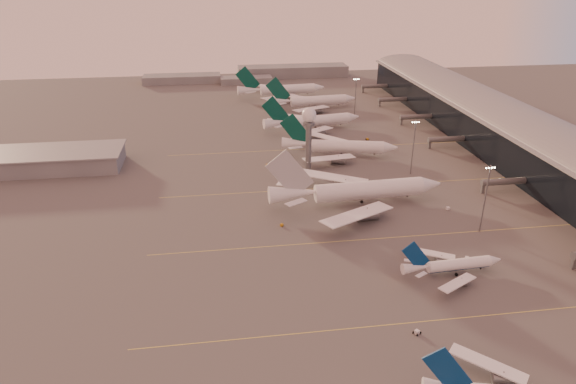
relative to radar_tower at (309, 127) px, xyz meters
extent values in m
plane|color=#4C4A4A|center=(-5.00, -120.00, -20.95)|extent=(700.00, 700.00, 0.00)
cube|color=#EDD953|center=(25.00, -110.00, -20.94)|extent=(180.00, 0.25, 0.02)
cube|color=#EDD953|center=(25.00, -65.00, -20.94)|extent=(180.00, 0.25, 0.02)
cube|color=#EDD953|center=(25.00, -20.00, -20.94)|extent=(180.00, 0.25, 0.02)
cube|color=#EDD953|center=(25.00, 30.00, -20.94)|extent=(180.00, 0.25, 0.02)
cube|color=black|center=(103.00, -10.00, -11.95)|extent=(36.00, 360.00, 18.00)
cylinder|color=gray|center=(103.00, -10.00, -2.95)|extent=(10.08, 360.00, 10.08)
cube|color=gray|center=(103.00, -10.00, -2.75)|extent=(40.00, 362.00, 0.80)
cube|color=slate|center=(67.00, -92.00, -18.75)|extent=(1.20, 1.20, 4.40)
cylinder|color=slate|center=(77.00, -34.00, -16.45)|extent=(22.00, 2.80, 2.80)
cube|color=slate|center=(67.00, -34.00, -18.75)|extent=(1.20, 1.20, 4.40)
cylinder|color=slate|center=(77.00, 22.00, -16.45)|extent=(22.00, 2.80, 2.80)
cube|color=slate|center=(67.00, 22.00, -18.75)|extent=(1.20, 1.20, 4.40)
cylinder|color=slate|center=(77.00, 64.00, -16.45)|extent=(22.00, 2.80, 2.80)
cube|color=slate|center=(67.00, 64.00, -18.75)|extent=(1.20, 1.20, 4.40)
cylinder|color=slate|center=(77.00, 106.00, -16.45)|extent=(22.00, 2.80, 2.80)
cube|color=slate|center=(67.00, 106.00, -18.75)|extent=(1.20, 1.20, 4.40)
cylinder|color=slate|center=(77.00, 146.00, -16.45)|extent=(22.00, 2.80, 2.80)
cube|color=slate|center=(67.00, 146.00, -18.75)|extent=(1.20, 1.20, 4.40)
cube|color=slate|center=(-125.00, 20.00, -16.95)|extent=(80.00, 25.00, 8.00)
cube|color=gray|center=(-125.00, 20.00, -12.75)|extent=(82.00, 27.00, 0.60)
cylinder|color=slate|center=(0.00, 0.00, -9.95)|extent=(2.60, 2.60, 22.00)
cylinder|color=slate|center=(0.00, 0.00, 1.55)|extent=(5.20, 5.20, 1.20)
sphere|color=white|center=(0.00, 0.00, 5.45)|extent=(6.40, 6.40, 6.40)
cylinder|color=slate|center=(0.00, 0.00, 9.15)|extent=(0.16, 0.16, 2.00)
cylinder|color=slate|center=(50.00, -65.00, -8.45)|extent=(0.56, 0.56, 25.00)
cube|color=slate|center=(50.00, -65.00, 3.55)|extent=(3.60, 0.25, 0.25)
sphere|color=#FFEABF|center=(48.50, -65.00, 3.15)|extent=(0.56, 0.56, 0.56)
sphere|color=#FFEABF|center=(49.50, -65.00, 3.15)|extent=(0.56, 0.56, 0.56)
sphere|color=#FFEABF|center=(50.50, -65.00, 3.15)|extent=(0.56, 0.56, 0.56)
sphere|color=#FFEABF|center=(51.50, -65.00, 3.15)|extent=(0.56, 0.56, 0.56)
cylinder|color=slate|center=(45.00, -10.00, -8.45)|extent=(0.56, 0.56, 25.00)
cube|color=slate|center=(45.00, -10.00, 3.55)|extent=(3.60, 0.25, 0.25)
sphere|color=#FFEABF|center=(43.50, -10.00, 3.15)|extent=(0.56, 0.56, 0.56)
sphere|color=#FFEABF|center=(44.50, -10.00, 3.15)|extent=(0.56, 0.56, 0.56)
sphere|color=#FFEABF|center=(45.50, -10.00, 3.15)|extent=(0.56, 0.56, 0.56)
sphere|color=#FFEABF|center=(46.50, -10.00, 3.15)|extent=(0.56, 0.56, 0.56)
cylinder|color=slate|center=(43.00, 80.00, -8.45)|extent=(0.56, 0.56, 25.00)
cube|color=slate|center=(43.00, 80.00, 3.55)|extent=(3.60, 0.25, 0.25)
sphere|color=#FFEABF|center=(41.50, 80.00, 3.15)|extent=(0.56, 0.56, 0.56)
sphere|color=#FFEABF|center=(42.50, 80.00, 3.15)|extent=(0.56, 0.56, 0.56)
sphere|color=#FFEABF|center=(43.50, 80.00, 3.15)|extent=(0.56, 0.56, 0.56)
sphere|color=#FFEABF|center=(44.50, 80.00, 3.15)|extent=(0.56, 0.56, 0.56)
cube|color=slate|center=(-65.00, 200.00, -17.95)|extent=(60.00, 18.00, 6.00)
cube|color=slate|center=(25.00, 210.00, -16.45)|extent=(90.00, 20.00, 9.00)
cube|color=slate|center=(-15.00, 190.00, -18.45)|extent=(40.00, 15.00, 5.00)
cube|color=white|center=(18.23, -130.33, -18.36)|extent=(15.37, 14.55, 1.27)
cylinder|color=slate|center=(20.45, -133.33, -20.20)|extent=(5.11, 3.70, 2.63)
cube|color=slate|center=(20.45, -133.33, -19.06)|extent=(0.38, 0.34, 1.62)
cube|color=navy|center=(4.58, -137.09, -12.14)|extent=(10.85, 3.14, 12.06)
cube|color=white|center=(6.25, -132.77, -17.04)|extent=(4.62, 4.30, 0.27)
cylinder|color=white|center=(30.51, -89.32, -18.17)|extent=(20.13, 4.44, 3.40)
cylinder|color=navy|center=(30.51, -89.32, -18.94)|extent=(19.69, 3.47, 2.45)
cone|color=white|center=(42.42, -88.69, -18.17)|extent=(4.04, 3.60, 3.40)
cone|color=white|center=(16.35, -90.06, -17.75)|extent=(8.55, 3.84, 3.40)
cube|color=white|center=(26.05, -97.93, -18.77)|extent=(14.12, 10.32, 1.07)
cylinder|color=slate|center=(28.37, -95.83, -20.32)|extent=(3.98, 2.41, 2.21)
cube|color=slate|center=(28.37, -95.83, -19.36)|extent=(0.28, 0.24, 1.36)
cube|color=white|center=(25.17, -81.21, -18.77)|extent=(14.52, 9.14, 1.07)
cylinder|color=slate|center=(27.71, -83.06, -20.32)|extent=(3.98, 2.41, 2.21)
cube|color=slate|center=(27.71, -83.06, -19.36)|extent=(0.28, 0.24, 1.36)
cube|color=navy|center=(15.93, -90.08, -13.54)|extent=(9.34, 0.80, 10.14)
cube|color=white|center=(16.58, -93.92, -17.66)|extent=(4.09, 3.14, 0.22)
cube|color=white|center=(16.17, -86.19, -17.66)|extent=(4.13, 2.85, 0.22)
cylinder|color=black|center=(38.09, -88.92, -20.50)|extent=(0.45, 0.45, 0.90)
cylinder|color=black|center=(28.80, -87.43, -20.46)|extent=(1.01, 0.50, 0.98)
cylinder|color=black|center=(29.00, -91.37, -20.46)|extent=(1.01, 0.50, 0.98)
cylinder|color=white|center=(17.38, -37.03, -16.29)|extent=(43.30, 8.80, 6.72)
cylinder|color=white|center=(17.38, -37.03, -17.80)|extent=(42.35, 6.88, 4.84)
cone|color=white|center=(43.02, -35.79, -16.29)|extent=(8.64, 7.12, 6.72)
cone|color=white|center=(-13.12, -38.51, -15.45)|extent=(18.35, 7.59, 6.72)
cube|color=white|center=(7.76, -55.41, -17.46)|extent=(30.19, 21.95, 2.00)
cylinder|color=slate|center=(12.76, -50.94, -20.19)|extent=(8.53, 4.77, 4.37)
cube|color=slate|center=(12.76, -50.94, -18.64)|extent=(0.34, 0.29, 2.69)
cube|color=white|center=(6.03, -19.67, -17.46)|extent=(30.99, 19.63, 2.00)
cylinder|color=slate|center=(11.43, -23.64, -20.19)|extent=(8.53, 4.77, 4.37)
cube|color=slate|center=(11.43, -23.64, -18.64)|extent=(0.34, 0.29, 2.69)
cube|color=#B1B4BA|center=(-14.02, -38.56, -7.50)|extent=(18.63, 1.28, 19.95)
cube|color=white|center=(-13.08, -46.85, -15.28)|extent=(8.80, 6.75, 0.27)
cube|color=white|center=(-13.88, -30.21, -15.28)|extent=(8.88, 6.15, 0.27)
cylinder|color=black|center=(33.71, -36.24, -20.41)|extent=(0.54, 0.54, 1.08)
cylinder|color=black|center=(13.80, -34.82, -20.35)|extent=(1.22, 0.60, 1.19)
cylinder|color=black|center=(14.03, -39.58, -20.35)|extent=(1.22, 0.60, 1.19)
cylinder|color=white|center=(22.50, 16.91, -16.97)|extent=(35.22, 13.52, 5.62)
cylinder|color=white|center=(22.50, 16.91, -18.24)|extent=(34.18, 11.83, 4.05)
cone|color=white|center=(42.75, 12.11, -16.97)|extent=(7.86, 7.03, 5.62)
cone|color=white|center=(-1.57, 22.62, -16.27)|extent=(15.52, 8.85, 5.62)
cube|color=white|center=(10.76, 4.62, -17.96)|extent=(25.97, 12.08, 1.66)
cylinder|color=slate|center=(15.71, 7.01, -20.27)|extent=(7.41, 5.11, 3.66)
cube|color=slate|center=(15.71, 7.01, -18.94)|extent=(0.34, 0.30, 2.25)
cube|color=white|center=(17.53, 33.16, -17.96)|extent=(22.88, 21.12, 1.66)
cylinder|color=slate|center=(20.88, 28.80, -20.27)|extent=(7.41, 5.11, 3.66)
cube|color=slate|center=(20.88, 28.80, -18.94)|extent=(0.34, 0.30, 2.25)
cube|color=#074035|center=(-2.28, 22.79, -9.56)|extent=(15.13, 3.90, 16.64)
cube|color=white|center=(-3.37, 16.11, -16.13)|extent=(7.14, 3.95, 0.24)
cube|color=white|center=(-0.25, 29.24, -16.13)|extent=(6.82, 6.24, 0.24)
cylinder|color=black|center=(35.39, 13.85, -20.46)|extent=(0.48, 0.48, 0.97)
cylinder|color=black|center=(20.26, 19.63, -20.42)|extent=(1.15, 0.72, 1.07)
cylinder|color=black|center=(19.28, 15.48, -20.42)|extent=(1.15, 0.72, 1.07)
cylinder|color=white|center=(17.65, 62.83, -16.91)|extent=(35.88, 11.80, 5.71)
cylinder|color=white|center=(17.65, 62.83, -18.20)|extent=(34.91, 10.10, 4.11)
cone|color=white|center=(38.47, 66.51, -16.91)|extent=(7.75, 6.82, 5.71)
cone|color=white|center=(-7.11, 58.44, -16.20)|extent=(15.63, 8.22, 5.71)
cube|color=white|center=(11.65, 46.63, -17.91)|extent=(23.93, 20.54, 1.69)
cylinder|color=slate|center=(15.31, 50.85, -20.26)|extent=(7.40, 4.85, 3.71)
cube|color=slate|center=(15.31, 50.85, -18.91)|extent=(0.33, 0.29, 2.29)
cube|color=white|center=(6.46, 75.98, -17.91)|extent=(26.31, 13.60, 1.69)
cylinder|color=slate|center=(11.34, 73.27, -20.26)|extent=(7.40, 4.85, 3.71)
cube|color=slate|center=(11.34, 73.27, -18.91)|extent=(0.33, 0.29, 2.29)
cube|color=#074035|center=(-7.84, 58.31, -9.37)|extent=(15.54, 3.08, 16.91)
cube|color=white|center=(-6.16, 51.65, -16.05)|extent=(7.06, 6.11, 0.25)
cube|color=white|center=(-8.55, 65.15, -16.05)|extent=(7.30, 4.36, 0.25)
cylinder|color=black|center=(30.91, 65.17, -20.46)|extent=(0.49, 0.49, 0.99)
cylinder|color=black|center=(14.46, 64.46, -20.41)|extent=(1.15, 0.67, 1.08)
cylinder|color=black|center=(15.21, 60.19, -20.41)|extent=(1.15, 0.67, 1.08)
cylinder|color=white|center=(26.14, 107.47, -16.80)|extent=(36.72, 8.74, 5.87)
cylinder|color=white|center=(26.14, 107.47, -18.12)|extent=(35.86, 7.05, 4.22)
cone|color=white|center=(47.77, 109.20, -16.80)|extent=(7.48, 6.41, 5.87)
cone|color=white|center=(0.41, 105.42, -16.07)|extent=(15.67, 7.06, 5.87)
cube|color=white|center=(18.42, 91.51, -17.83)|extent=(25.54, 19.37, 1.74)
cylinder|color=slate|center=(22.57, 95.47, -20.24)|extent=(7.32, 4.36, 3.81)
cube|color=slate|center=(22.57, 95.47, -18.86)|extent=(0.32, 0.28, 2.35)
cube|color=white|center=(15.99, 122.00, -17.83)|extent=(26.66, 16.11, 1.74)
cylinder|color=slate|center=(20.71, 118.75, -20.24)|extent=(7.32, 4.36, 3.81)
cube|color=slate|center=(20.71, 118.75, -18.86)|extent=(0.32, 0.28, 2.35)
cube|color=#074035|center=(-0.35, 105.35, -9.07)|extent=(16.11, 1.64, 17.36)
cube|color=white|center=(0.72, 98.38, -15.92)|extent=(7.40, 5.85, 0.25)
cube|color=white|center=(-0.40, 112.41, -15.92)|extent=(7.52, 5.03, 0.25)
cylinder|color=black|center=(39.91, 108.57, -20.44)|extent=(0.51, 0.51, 1.01)
cylinder|color=black|center=(23.04, 109.45, -20.39)|extent=(1.15, 0.59, 1.11)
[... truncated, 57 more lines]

